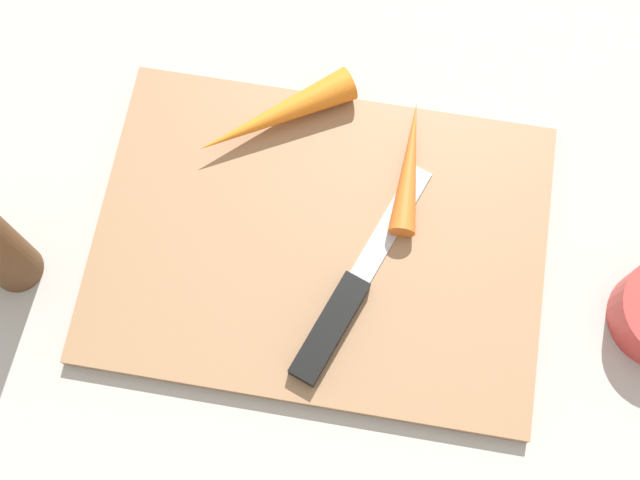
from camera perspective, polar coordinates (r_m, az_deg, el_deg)
ground_plane at (r=0.67m, az=-0.00°, el=-0.32°), size 1.40×1.40×0.00m
cutting_board at (r=0.67m, az=-0.00°, el=-0.16°), size 0.36×0.26×0.01m
knife at (r=0.64m, az=1.27°, el=-5.11°), size 0.09×0.19×0.01m
carrot_long at (r=0.69m, az=-3.11°, el=8.54°), size 0.13×0.10×0.03m
carrot_short at (r=0.68m, az=6.17°, el=5.08°), size 0.02×0.12×0.02m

